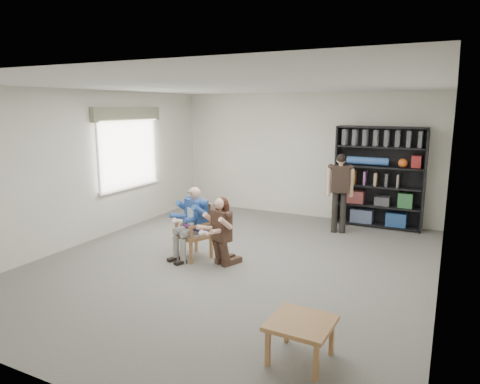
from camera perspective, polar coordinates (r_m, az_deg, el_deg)
The scene contains 9 objects.
room_shell at distance 6.68m, azimuth -0.75°, elevation 1.89°, with size 6.00×7.00×2.80m, color white, non-canonical shape.
floor at distance 7.04m, azimuth -0.72°, elevation -9.42°, with size 6.00×7.00×0.01m, color #5E5C57.
window_left at distance 9.13m, azimuth -14.57°, elevation 5.52°, with size 0.16×2.00×1.75m, color white, non-canonical shape.
armchair at distance 7.17m, azimuth -6.26°, elevation -5.16°, with size 0.54×0.52×0.94m, color olive, non-canonical shape.
seated_man at distance 7.13m, azimuth -6.28°, elevation -4.08°, with size 0.52×0.73×1.22m, color navy, non-canonical shape.
kneeling_woman at distance 6.76m, azimuth -2.66°, elevation -5.34°, with size 0.47×0.75×1.11m, color #372019, non-canonical shape.
bookshelf at distance 9.35m, azimuth 18.04°, elevation 1.87°, with size 1.80×0.38×2.10m, color black, non-canonical shape.
standing_man at distance 8.70m, azimuth 13.14°, elevation -0.22°, with size 0.49×0.27×1.59m, color black, non-canonical shape.
side_table at distance 4.54m, azimuth 8.07°, elevation -19.00°, with size 0.61×0.61×0.42m, color olive, non-canonical shape.
Camera 1 is at (3.01, -5.86, 2.49)m, focal length 32.00 mm.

